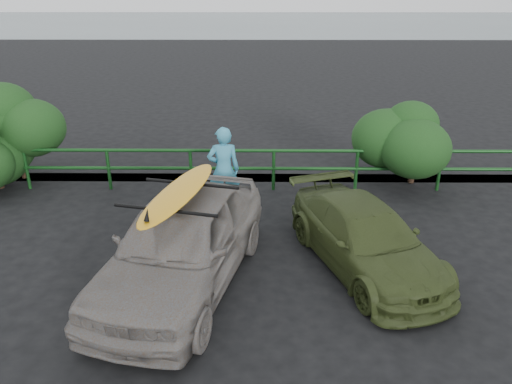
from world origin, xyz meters
TOP-DOWN VIEW (x-y plane):
  - ground at (0.00, 0.00)m, footprint 80.00×80.00m
  - ocean at (0.00, 60.00)m, footprint 200.00×200.00m
  - guardrail at (0.00, 5.00)m, footprint 14.00×0.08m
  - shrub_left at (-4.80, 5.40)m, footprint 3.20×2.40m
  - shrub_right at (5.00, 5.50)m, footprint 3.20×2.40m
  - sedan at (-0.59, 0.86)m, footprint 2.88×4.91m
  - olive_vehicle at (2.53, 1.44)m, footprint 2.77×4.18m
  - man at (-0.11, 3.80)m, footprint 0.74×0.53m
  - roof_rack at (-0.59, 0.86)m, footprint 1.85×1.49m
  - surfboard at (-0.59, 0.86)m, footprint 1.18×2.77m

SIDE VIEW (x-z plane):
  - ground at x=0.00m, z-range 0.00..0.00m
  - ocean at x=0.00m, z-range 0.00..0.00m
  - guardrail at x=0.00m, z-range 0.00..1.04m
  - olive_vehicle at x=2.53m, z-range 0.00..1.13m
  - sedan at x=-0.59m, z-range 0.00..1.57m
  - man at x=-0.11m, z-range 0.00..1.91m
  - shrub_right at x=5.00m, z-range 0.00..1.93m
  - shrub_left at x=-4.80m, z-range 0.00..2.27m
  - roof_rack at x=-0.59m, z-range 1.57..1.62m
  - surfboard at x=-0.59m, z-range 1.62..1.70m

